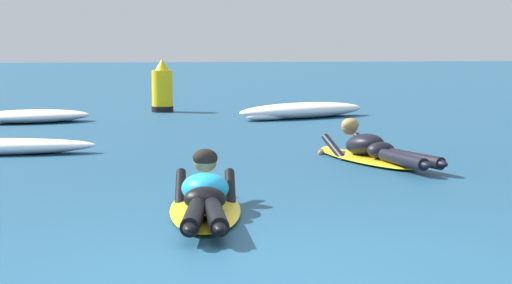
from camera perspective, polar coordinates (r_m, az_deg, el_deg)
name	(u,v)px	position (r m, az deg, el deg)	size (l,w,h in m)	color
ground_plane	(166,127)	(15.10, -5.86, 0.96)	(120.00, 120.00, 0.00)	navy
surfer_near	(205,199)	(7.26, -3.33, -3.69)	(0.81, 2.49, 0.54)	yellow
surfer_far	(372,151)	(10.58, 7.53, -0.58)	(1.01, 2.61, 0.54)	yellow
whitewater_mid_left	(31,117)	(16.44, -14.44, 1.61)	(2.28, 1.38, 0.24)	white
whitewater_back	(302,111)	(17.00, 3.03, 2.04)	(2.95, 1.95, 0.30)	white
channel_marker_buoy	(162,90)	(18.63, -6.12, 3.35)	(0.46, 0.46, 1.12)	yellow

